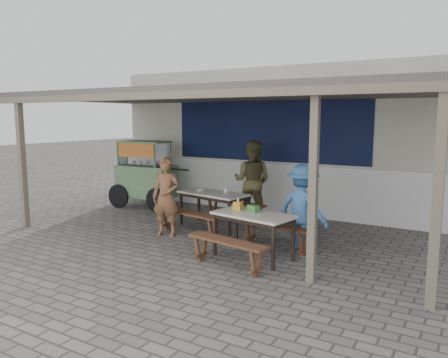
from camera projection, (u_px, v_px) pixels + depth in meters
ground at (206, 242)px, 8.13m from camera, size 60.00×60.00×0.00m
back_wall at (284, 141)px, 10.93m from camera, size 9.00×1.28×3.50m
warung_roof at (231, 96)px, 8.50m from camera, size 9.00×4.21×2.81m
table_left at (213, 196)px, 9.11m from camera, size 1.56×0.91×0.75m
bench_left_street at (189, 217)px, 8.62m from camera, size 1.60×0.54×0.45m
bench_left_wall at (234, 206)px, 9.69m from camera, size 1.60×0.54×0.45m
table_right at (253, 218)px, 7.12m from camera, size 1.40×0.91×0.75m
bench_right_street at (227, 247)px, 6.67m from camera, size 1.43×0.52×0.45m
bench_right_wall at (276, 230)px, 7.67m from camera, size 1.43×0.52×0.45m
vendor_cart at (146, 172)px, 11.14m from camera, size 2.13×0.92×1.71m
patron_street_side at (166, 197)px, 8.47m from camera, size 0.63×0.49×1.54m
patron_wall_side at (252, 181)px, 9.71m from camera, size 0.96×0.80×1.80m
patron_right_table at (303, 208)px, 7.51m from camera, size 1.10×0.83×1.52m
tissue_box at (238, 206)px, 7.40m from camera, size 0.14×0.14×0.13m
donation_box at (253, 209)px, 7.21m from camera, size 0.21×0.16×0.12m
condiment_jar at (226, 190)px, 9.10m from camera, size 0.08×0.08×0.09m
condiment_bowl at (201, 190)px, 9.28m from camera, size 0.20×0.20×0.04m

